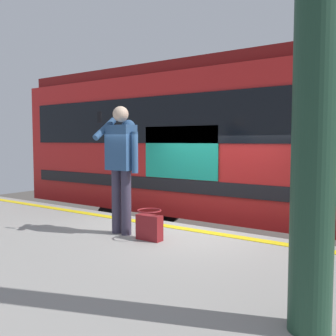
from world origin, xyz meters
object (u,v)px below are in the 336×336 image
at_px(passenger, 122,159).
at_px(station_column, 315,89).
at_px(train_carriage, 335,139).
at_px(handbag, 149,226).

distance_m(passenger, station_column, 3.27).
height_order(passenger, station_column, station_column).
xyz_separation_m(train_carriage, handbag, (1.57, 3.40, -1.14)).
relative_size(train_carriage, handbag, 33.90).
distance_m(handbag, station_column, 3.08).
relative_size(passenger, station_column, 0.54).
distance_m(train_carriage, station_column, 4.77).
xyz_separation_m(passenger, station_column, (-2.92, 1.34, 0.59)).
bearing_deg(passenger, train_carriage, -122.13).
bearing_deg(train_carriage, handbag, 65.19).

